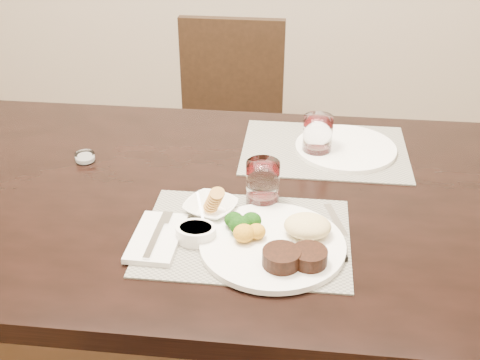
# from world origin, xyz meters

# --- Properties ---
(dining_table) EXTENTS (2.00, 1.00, 0.75)m
(dining_table) POSITION_xyz_m (0.00, 0.00, 0.67)
(dining_table) COLOR black
(dining_table) RESTS_ON ground
(chair_far) EXTENTS (0.42, 0.42, 0.90)m
(chair_far) POSITION_xyz_m (0.00, 0.93, 0.50)
(chair_far) COLOR black
(chair_far) RESTS_ON ground
(placemat_near) EXTENTS (0.46, 0.34, 0.00)m
(placemat_near) POSITION_xyz_m (0.18, -0.18, 0.75)
(placemat_near) COLOR gray
(placemat_near) RESTS_ON dining_table
(placemat_far) EXTENTS (0.46, 0.34, 0.00)m
(placemat_far) POSITION_xyz_m (0.36, 0.26, 0.75)
(placemat_far) COLOR gray
(placemat_far) RESTS_ON dining_table
(dinner_plate) EXTENTS (0.32, 0.32, 0.06)m
(dinner_plate) POSITION_xyz_m (0.26, -0.22, 0.77)
(dinner_plate) COLOR white
(dinner_plate) RESTS_ON placemat_near
(napkin_fork) EXTENTS (0.11, 0.19, 0.02)m
(napkin_fork) POSITION_xyz_m (-0.01, -0.22, 0.76)
(napkin_fork) COLOR silver
(napkin_fork) RESTS_ON placemat_near
(steak_knife) EXTENTS (0.05, 0.22, 0.01)m
(steak_knife) POSITION_xyz_m (0.38, -0.18, 0.76)
(steak_knife) COLOR silver
(steak_knife) RESTS_ON placemat_near
(cracker_bowl) EXTENTS (0.15, 0.15, 0.05)m
(cracker_bowl) POSITION_xyz_m (0.09, -0.10, 0.77)
(cracker_bowl) COLOR white
(cracker_bowl) RESTS_ON placemat_near
(sauce_ramekin) EXTENTS (0.09, 0.13, 0.07)m
(sauce_ramekin) POSITION_xyz_m (0.08, -0.21, 0.77)
(sauce_ramekin) COLOR white
(sauce_ramekin) RESTS_ON placemat_near
(wine_glass_near) EXTENTS (0.08, 0.08, 0.11)m
(wine_glass_near) POSITION_xyz_m (0.21, -0.04, 0.80)
(wine_glass_near) COLOR silver
(wine_glass_near) RESTS_ON placemat_near
(far_plate) EXTENTS (0.28, 0.28, 0.01)m
(far_plate) POSITION_xyz_m (0.42, 0.26, 0.76)
(far_plate) COLOR white
(far_plate) RESTS_ON placemat_far
(wine_glass_far) EXTENTS (0.08, 0.08, 0.11)m
(wine_glass_far) POSITION_xyz_m (0.34, 0.23, 0.80)
(wine_glass_far) COLOR silver
(wine_glass_far) RESTS_ON placemat_far
(salt_cellar) EXTENTS (0.05, 0.05, 0.02)m
(salt_cellar) POSITION_xyz_m (-0.29, 0.12, 0.76)
(salt_cellar) COLOR silver
(salt_cellar) RESTS_ON dining_table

